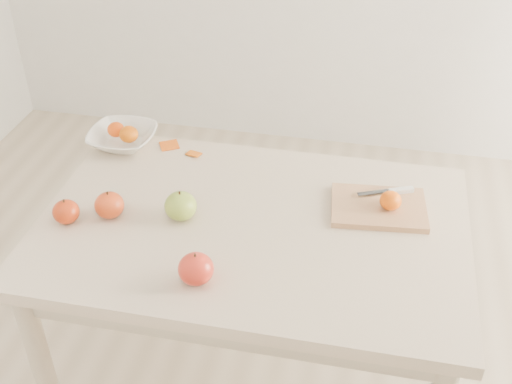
# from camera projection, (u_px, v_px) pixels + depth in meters

# --- Properties ---
(table) EXTENTS (1.20, 0.80, 0.75)m
(table) POSITION_uv_depth(u_px,v_px,m) (252.00, 249.00, 1.86)
(table) COLOR beige
(table) RESTS_ON ground
(cutting_board) EXTENTS (0.29, 0.22, 0.02)m
(cutting_board) POSITION_uv_depth(u_px,v_px,m) (379.00, 207.00, 1.84)
(cutting_board) COLOR tan
(cutting_board) RESTS_ON table
(board_tangerine) EXTENTS (0.06, 0.06, 0.05)m
(board_tangerine) POSITION_uv_depth(u_px,v_px,m) (391.00, 200.00, 1.81)
(board_tangerine) COLOR #D55207
(board_tangerine) RESTS_ON cutting_board
(fruit_bowl) EXTENTS (0.22, 0.22, 0.05)m
(fruit_bowl) POSITION_uv_depth(u_px,v_px,m) (123.00, 138.00, 2.13)
(fruit_bowl) COLOR white
(fruit_bowl) RESTS_ON table
(bowl_tangerine_near) EXTENTS (0.06, 0.06, 0.05)m
(bowl_tangerine_near) POSITION_uv_depth(u_px,v_px,m) (116.00, 129.00, 2.13)
(bowl_tangerine_near) COLOR #D34407
(bowl_tangerine_near) RESTS_ON fruit_bowl
(bowl_tangerine_far) EXTENTS (0.06, 0.06, 0.05)m
(bowl_tangerine_far) POSITION_uv_depth(u_px,v_px,m) (129.00, 134.00, 2.10)
(bowl_tangerine_far) COLOR #C95107
(bowl_tangerine_far) RESTS_ON fruit_bowl
(orange_peel_a) EXTENTS (0.07, 0.07, 0.01)m
(orange_peel_a) POSITION_uv_depth(u_px,v_px,m) (169.00, 146.00, 2.13)
(orange_peel_a) COLOR #CB4F0E
(orange_peel_a) RESTS_ON table
(orange_peel_b) EXTENTS (0.05, 0.04, 0.01)m
(orange_peel_b) POSITION_uv_depth(u_px,v_px,m) (194.00, 154.00, 2.09)
(orange_peel_b) COLOR #D85F0F
(orange_peel_b) RESTS_ON table
(paring_knife) EXTENTS (0.16, 0.08, 0.01)m
(paring_knife) POSITION_uv_depth(u_px,v_px,m) (396.00, 191.00, 1.88)
(paring_knife) COLOR white
(paring_knife) RESTS_ON cutting_board
(apple_green) EXTENTS (0.09, 0.09, 0.08)m
(apple_green) POSITION_uv_depth(u_px,v_px,m) (181.00, 206.00, 1.80)
(apple_green) COLOR olive
(apple_green) RESTS_ON table
(apple_red_c) EXTENTS (0.09, 0.09, 0.08)m
(apple_red_c) POSITION_uv_depth(u_px,v_px,m) (196.00, 269.00, 1.58)
(apple_red_c) COLOR #9C0814
(apple_red_c) RESTS_ON table
(apple_red_d) EXTENTS (0.08, 0.08, 0.07)m
(apple_red_d) POSITION_uv_depth(u_px,v_px,m) (66.00, 212.00, 1.79)
(apple_red_d) COLOR #8F0907
(apple_red_d) RESTS_ON table
(apple_red_b) EXTENTS (0.08, 0.08, 0.08)m
(apple_red_b) POSITION_uv_depth(u_px,v_px,m) (109.00, 205.00, 1.81)
(apple_red_b) COLOR maroon
(apple_red_b) RESTS_ON table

